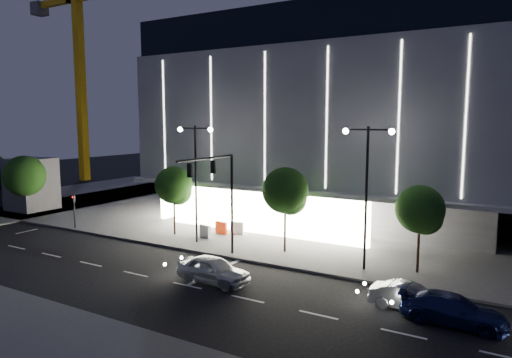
{
  "coord_description": "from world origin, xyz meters",
  "views": [
    {
      "loc": [
        17.83,
        -21.23,
        9.26
      ],
      "look_at": [
        0.94,
        8.24,
        5.0
      ],
      "focal_mm": 32.0,
      "sensor_mm": 36.0,
      "label": 1
    }
  ],
  "objects_px": {
    "car_second": "(410,297)",
    "barrier_b": "(237,228)",
    "tower_crane": "(84,48)",
    "car_lead": "(213,270)",
    "barrier_d": "(205,231)",
    "traffic_mast": "(220,187)",
    "barrier_c": "(221,228)",
    "tree_mid": "(286,193)",
    "tree_left": "(174,187)",
    "street_lamp_west": "(196,166)",
    "ped_signal_far": "(74,208)",
    "street_lamp_east": "(367,177)",
    "tree_right": "(420,212)",
    "car_third": "(453,309)"
  },
  "relations": [
    {
      "from": "car_second",
      "to": "barrier_b",
      "type": "distance_m",
      "value": 17.46
    },
    {
      "from": "tower_crane",
      "to": "car_lead",
      "type": "height_order",
      "value": "tower_crane"
    },
    {
      "from": "barrier_d",
      "to": "tower_crane",
      "type": "bearing_deg",
      "value": 167.1
    },
    {
      "from": "traffic_mast",
      "to": "barrier_b",
      "type": "bearing_deg",
      "value": 112.67
    },
    {
      "from": "car_lead",
      "to": "barrier_c",
      "type": "xyz_separation_m",
      "value": [
        -5.83,
        9.41,
        -0.12
      ]
    },
    {
      "from": "tree_mid",
      "to": "tree_left",
      "type": "bearing_deg",
      "value": -180.0
    },
    {
      "from": "tower_crane",
      "to": "car_lead",
      "type": "distance_m",
      "value": 55.88
    },
    {
      "from": "tree_left",
      "to": "tree_mid",
      "type": "xyz_separation_m",
      "value": [
        10.0,
        0.0,
        0.3
      ]
    },
    {
      "from": "street_lamp_west",
      "to": "car_lead",
      "type": "height_order",
      "value": "street_lamp_west"
    },
    {
      "from": "traffic_mast",
      "to": "car_second",
      "type": "relative_size",
      "value": 1.79
    },
    {
      "from": "tree_left",
      "to": "car_second",
      "type": "height_order",
      "value": "tree_left"
    },
    {
      "from": "barrier_c",
      "to": "ped_signal_far",
      "type": "bearing_deg",
      "value": -151.32
    },
    {
      "from": "tree_mid",
      "to": "traffic_mast",
      "type": "bearing_deg",
      "value": -129.42
    },
    {
      "from": "barrier_d",
      "to": "tree_mid",
      "type": "bearing_deg",
      "value": 12.99
    },
    {
      "from": "traffic_mast",
      "to": "ped_signal_far",
      "type": "height_order",
      "value": "traffic_mast"
    },
    {
      "from": "traffic_mast",
      "to": "tree_mid",
      "type": "xyz_separation_m",
      "value": [
        3.03,
        3.68,
        -0.69
      ]
    },
    {
      "from": "car_second",
      "to": "barrier_b",
      "type": "relative_size",
      "value": 3.59
    },
    {
      "from": "barrier_c",
      "to": "barrier_b",
      "type": "bearing_deg",
      "value": 34.05
    },
    {
      "from": "tree_left",
      "to": "car_lead",
      "type": "bearing_deg",
      "value": -39.4
    },
    {
      "from": "car_lead",
      "to": "barrier_b",
      "type": "distance_m",
      "value": 11.01
    },
    {
      "from": "traffic_mast",
      "to": "tree_left",
      "type": "xyz_separation_m",
      "value": [
        -6.97,
        3.68,
        -0.99
      ]
    },
    {
      "from": "street_lamp_east",
      "to": "barrier_c",
      "type": "height_order",
      "value": "street_lamp_east"
    },
    {
      "from": "car_lead",
      "to": "tree_right",
      "type": "bearing_deg",
      "value": -50.38
    },
    {
      "from": "street_lamp_east",
      "to": "barrier_b",
      "type": "bearing_deg",
      "value": 162.64
    },
    {
      "from": "tree_right",
      "to": "barrier_b",
      "type": "distance_m",
      "value": 15.24
    },
    {
      "from": "tree_right",
      "to": "car_second",
      "type": "height_order",
      "value": "tree_right"
    },
    {
      "from": "tree_mid",
      "to": "street_lamp_east",
      "type": "bearing_deg",
      "value": -9.69
    },
    {
      "from": "traffic_mast",
      "to": "ped_signal_far",
      "type": "distance_m",
      "value": 16.35
    },
    {
      "from": "car_lead",
      "to": "barrier_c",
      "type": "relative_size",
      "value": 4.12
    },
    {
      "from": "tower_crane",
      "to": "tree_right",
      "type": "height_order",
      "value": "tower_crane"
    },
    {
      "from": "tree_mid",
      "to": "barrier_b",
      "type": "xyz_separation_m",
      "value": [
        -5.66,
        2.62,
        -3.68
      ]
    },
    {
      "from": "street_lamp_east",
      "to": "car_lead",
      "type": "relative_size",
      "value": 1.99
    },
    {
      "from": "ped_signal_far",
      "to": "barrier_d",
      "type": "height_order",
      "value": "ped_signal_far"
    },
    {
      "from": "traffic_mast",
      "to": "car_lead",
      "type": "bearing_deg",
      "value": -61.53
    },
    {
      "from": "traffic_mast",
      "to": "car_lead",
      "type": "relative_size",
      "value": 1.56
    },
    {
      "from": "street_lamp_east",
      "to": "car_lead",
      "type": "height_order",
      "value": "street_lamp_east"
    },
    {
      "from": "barrier_c",
      "to": "car_lead",
      "type": "bearing_deg",
      "value": -50.05
    },
    {
      "from": "tree_left",
      "to": "barrier_b",
      "type": "bearing_deg",
      "value": 31.08
    },
    {
      "from": "street_lamp_east",
      "to": "barrier_b",
      "type": "relative_size",
      "value": 8.18
    },
    {
      "from": "tree_right",
      "to": "barrier_c",
      "type": "relative_size",
      "value": 5.01
    },
    {
      "from": "car_second",
      "to": "barrier_d",
      "type": "bearing_deg",
      "value": 73.31
    },
    {
      "from": "barrier_d",
      "to": "barrier_c",
      "type": "bearing_deg",
      "value": 92.85
    },
    {
      "from": "street_lamp_west",
      "to": "car_second",
      "type": "distance_m",
      "value": 18.15
    },
    {
      "from": "tree_right",
      "to": "car_second",
      "type": "distance_m",
      "value": 6.6
    },
    {
      "from": "ped_signal_far",
      "to": "car_third",
      "type": "bearing_deg",
      "value": -7.07
    },
    {
      "from": "street_lamp_west",
      "to": "car_lead",
      "type": "distance_m",
      "value": 10.16
    },
    {
      "from": "tree_left",
      "to": "car_third",
      "type": "distance_m",
      "value": 22.85
    },
    {
      "from": "tree_left",
      "to": "tree_right",
      "type": "height_order",
      "value": "tree_left"
    },
    {
      "from": "traffic_mast",
      "to": "barrier_d",
      "type": "distance_m",
      "value": 7.3
    },
    {
      "from": "car_lead",
      "to": "car_third",
      "type": "relative_size",
      "value": 0.96
    }
  ]
}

